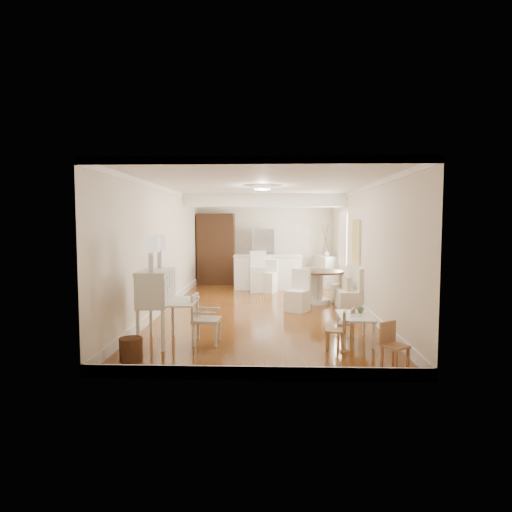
# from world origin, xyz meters

# --- Properties ---
(room) EXTENTS (9.00, 9.04, 2.82)m
(room) POSITION_xyz_m (0.04, 0.32, 1.98)
(room) COLOR brown
(room) RESTS_ON ground
(secretary_bureau) EXTENTS (1.00, 1.02, 1.23)m
(secretary_bureau) POSITION_xyz_m (-1.70, -2.89, 0.62)
(secretary_bureau) COLOR white
(secretary_bureau) RESTS_ON ground
(gustavian_armchair) EXTENTS (0.50, 0.50, 0.82)m
(gustavian_armchair) POSITION_xyz_m (-0.88, -2.86, 0.41)
(gustavian_armchair) COLOR beige
(gustavian_armchair) RESTS_ON ground
(wicker_basket) EXTENTS (0.40, 0.40, 0.33)m
(wicker_basket) POSITION_xyz_m (-1.84, -3.77, 0.17)
(wicker_basket) COLOR #492916
(wicker_basket) RESTS_ON ground
(kids_table) EXTENTS (0.57, 0.92, 0.45)m
(kids_table) POSITION_xyz_m (1.59, -2.66, 0.23)
(kids_table) COLOR white
(kids_table) RESTS_ON ground
(kids_chair_a) EXTENTS (0.37, 0.37, 0.64)m
(kids_chair_a) POSITION_xyz_m (1.20, -3.14, 0.32)
(kids_chair_a) COLOR #AE804F
(kids_chair_a) RESTS_ON ground
(kids_chair_b) EXTENTS (0.34, 0.34, 0.54)m
(kids_chair_b) POSITION_xyz_m (1.49, -2.44, 0.27)
(kids_chair_b) COLOR #B18150
(kids_chair_b) RESTS_ON ground
(kids_chair_c) EXTENTS (0.43, 0.43, 0.63)m
(kids_chair_c) POSITION_xyz_m (1.88, -3.97, 0.32)
(kids_chair_c) COLOR #B17850
(kids_chair_c) RESTS_ON ground
(banquette) EXTENTS (0.52, 1.60, 0.98)m
(banquette) POSITION_xyz_m (1.99, 0.50, 0.49)
(banquette) COLOR silver
(banquette) RESTS_ON ground
(dining_table) EXTENTS (1.54, 1.54, 0.82)m
(dining_table) POSITION_xyz_m (1.40, 0.79, 0.41)
(dining_table) COLOR #432815
(dining_table) RESTS_ON ground
(slip_chair_near) EXTENTS (0.62, 0.63, 0.95)m
(slip_chair_near) POSITION_xyz_m (0.78, -0.20, 0.47)
(slip_chair_near) COLOR white
(slip_chair_near) RESTS_ON ground
(slip_chair_far) EXTENTS (0.59, 0.60, 0.92)m
(slip_chair_far) POSITION_xyz_m (1.03, 0.80, 0.46)
(slip_chair_far) COLOR white
(slip_chair_far) RESTS_ON ground
(breakfast_counter) EXTENTS (2.05, 0.65, 1.03)m
(breakfast_counter) POSITION_xyz_m (0.10, 3.10, 0.52)
(breakfast_counter) COLOR white
(breakfast_counter) RESTS_ON ground
(bar_stool_left) EXTENTS (0.50, 0.50, 1.18)m
(bar_stool_left) POSITION_xyz_m (-0.17, 2.53, 0.59)
(bar_stool_left) COLOR white
(bar_stool_left) RESTS_ON ground
(bar_stool_right) EXTENTS (0.49, 0.49, 0.93)m
(bar_stool_right) POSITION_xyz_m (0.14, 2.41, 0.46)
(bar_stool_right) COLOR white
(bar_stool_right) RESTS_ON ground
(pantry_cabinet) EXTENTS (1.20, 0.60, 2.30)m
(pantry_cabinet) POSITION_xyz_m (-1.60, 4.18, 1.15)
(pantry_cabinet) COLOR #381E11
(pantry_cabinet) RESTS_ON ground
(fridge) EXTENTS (0.75, 0.65, 1.80)m
(fridge) POSITION_xyz_m (0.30, 4.15, 0.90)
(fridge) COLOR silver
(fridge) RESTS_ON ground
(sideboard) EXTENTS (0.74, 1.11, 0.97)m
(sideboard) POSITION_xyz_m (1.90, 3.62, 0.49)
(sideboard) COLOR beige
(sideboard) RESTS_ON ground
(pencil_cup) EXTENTS (0.13, 0.13, 0.09)m
(pencil_cup) POSITION_xyz_m (1.72, -2.48, 0.50)
(pencil_cup) COLOR #588C51
(pencil_cup) RESTS_ON kids_table
(branch_vase) EXTENTS (0.21, 0.21, 0.17)m
(branch_vase) POSITION_xyz_m (1.94, 3.57, 1.06)
(branch_vase) COLOR silver
(branch_vase) RESTS_ON sideboard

